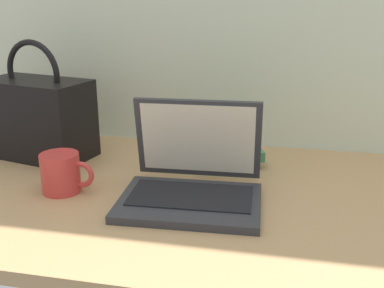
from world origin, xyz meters
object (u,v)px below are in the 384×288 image
(coffee_mug, at_px, (62,172))
(book_stack, at_px, (227,154))
(handbag, at_px, (38,116))
(laptop, at_px, (193,179))

(coffee_mug, height_order, book_stack, coffee_mug)
(book_stack, bearing_deg, coffee_mug, -142.67)
(coffee_mug, xyz_separation_m, book_stack, (0.35, 0.27, -0.02))
(handbag, xyz_separation_m, book_stack, (0.53, 0.05, -0.09))
(handbag, relative_size, book_stack, 1.55)
(coffee_mug, height_order, handbag, handbag)
(laptop, xyz_separation_m, book_stack, (0.05, 0.24, -0.02))
(coffee_mug, relative_size, handbag, 0.39)
(coffee_mug, xyz_separation_m, handbag, (-0.18, 0.22, 0.07))
(laptop, height_order, book_stack, laptop)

